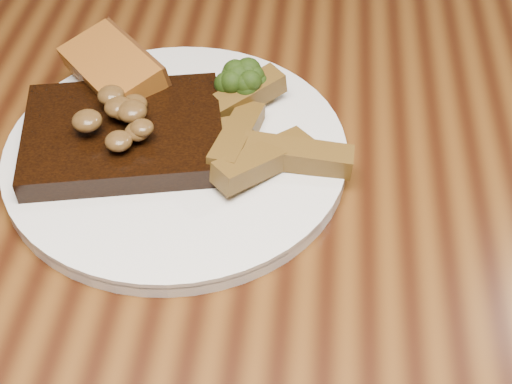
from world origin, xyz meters
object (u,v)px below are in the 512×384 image
(garlic_bread, at_px, (114,84))
(potato_wedges, at_px, (257,140))
(dining_table, at_px, (271,280))
(chair_far, at_px, (236,65))
(steak, at_px, (124,135))
(plate, at_px, (177,154))

(garlic_bread, xyz_separation_m, potato_wedges, (0.14, -0.06, 0.00))
(dining_table, height_order, chair_far, chair_far)
(potato_wedges, bearing_deg, garlic_bread, 155.33)
(chair_far, bearing_deg, dining_table, 108.43)
(dining_table, bearing_deg, chair_far, 100.06)
(dining_table, height_order, garlic_bread, garlic_bread)
(steak, relative_size, potato_wedges, 1.41)
(plate, bearing_deg, dining_table, -31.69)
(chair_far, relative_size, steak, 4.91)
(dining_table, distance_m, potato_wedges, 0.13)
(dining_table, relative_size, garlic_bread, 15.70)
(chair_far, xyz_separation_m, plate, (0.02, -0.55, 0.30))
(dining_table, relative_size, chair_far, 1.92)
(steak, bearing_deg, dining_table, -34.48)
(chair_far, distance_m, plate, 0.63)
(garlic_bread, bearing_deg, dining_table, 8.58)
(dining_table, xyz_separation_m, chair_far, (-0.11, 0.61, -0.20))
(plate, height_order, potato_wedges, potato_wedges)
(dining_table, bearing_deg, garlic_bread, 141.67)
(steak, distance_m, potato_wedges, 0.12)
(plate, relative_size, potato_wedges, 2.49)
(chair_far, distance_m, steak, 0.64)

